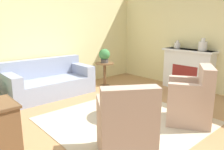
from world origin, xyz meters
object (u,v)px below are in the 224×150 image
armchair_right (192,101)px  couch (49,83)px  armchair_left (126,130)px  potted_plant_on_side_table (104,55)px  vase_mantel_near (177,45)px  side_table (105,70)px  ottoman_table (125,103)px  vase_mantel_far (203,46)px

armchair_right → couch: bearing=110.6°
armchair_left → potted_plant_on_side_table: size_ratio=2.64×
vase_mantel_near → potted_plant_on_side_table: (-1.48, 1.35, -0.28)m
armchair_left → armchair_right: (1.65, 0.00, 0.00)m
couch → potted_plant_on_side_table: size_ratio=5.29×
couch → side_table: size_ratio=3.03×
side_table → ottoman_table: bearing=-119.3°
vase_mantel_near → armchair_left: bearing=-156.7°
ottoman_table → side_table: size_ratio=1.14×
ottoman_table → potted_plant_on_side_table: size_ratio=1.99×
armchair_left → ottoman_table: 1.34m
armchair_left → potted_plant_on_side_table: 3.53m
side_table → vase_mantel_far: vase_mantel_far is taller
vase_mantel_far → armchair_left: bearing=-167.3°
armchair_right → potted_plant_on_side_table: size_ratio=2.64×
ottoman_table → vase_mantel_far: bearing=-3.6°
side_table → vase_mantel_near: 2.13m
couch → ottoman_table: couch is taller
couch → ottoman_table: bearing=-78.1°
armchair_right → side_table: bearing=82.9°
armchair_right → vase_mantel_near: bearing=39.4°
armchair_left → potted_plant_on_side_table: (2.01, 2.86, 0.48)m
ottoman_table → armchair_left: bearing=-134.8°
ottoman_table → vase_mantel_near: (2.55, 0.56, 0.89)m
couch → side_table: 1.58m
armchair_left → vase_mantel_far: bearing=12.7°
armchair_right → ottoman_table: 1.19m
side_table → armchair_right: bearing=-97.1°
couch → armchair_left: armchair_left is taller
ottoman_table → vase_mantel_near: 2.76m
armchair_right → potted_plant_on_side_table: (0.35, 2.86, 0.48)m
potted_plant_on_side_table → armchair_right: bearing=-97.1°
vase_mantel_near → vase_mantel_far: (0.00, -0.72, 0.04)m
ottoman_table → side_table: side_table is taller
couch → potted_plant_on_side_table: potted_plant_on_side_table is taller
couch → side_table: bearing=-11.4°
vase_mantel_near → side_table: bearing=137.6°
armchair_left → potted_plant_on_side_table: bearing=54.9°
armchair_right → vase_mantel_far: 2.15m
armchair_right → vase_mantel_far: bearing=23.1°
armchair_left → ottoman_table: bearing=45.2°
couch → ottoman_table: 2.27m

